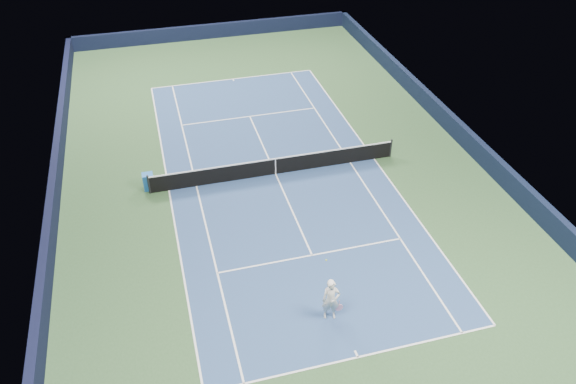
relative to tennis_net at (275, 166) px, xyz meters
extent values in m
plane|color=#2B4B29|center=(0.00, 0.00, -0.50)|extent=(40.00, 40.00, 0.00)
cube|color=black|center=(0.00, 19.82, 0.05)|extent=(22.00, 0.35, 1.10)
cube|color=black|center=(10.82, 0.00, 0.05)|extent=(0.35, 40.00, 1.10)
cube|color=black|center=(-10.82, 0.00, 0.05)|extent=(0.35, 40.00, 1.10)
cube|color=navy|center=(0.00, 0.00, -0.50)|extent=(10.97, 23.77, 0.01)
cube|color=white|center=(0.00, 11.88, -0.50)|extent=(10.97, 0.08, 0.00)
cube|color=white|center=(0.00, -11.88, -0.50)|extent=(10.97, 0.08, 0.00)
cube|color=white|center=(5.49, 0.00, -0.50)|extent=(0.08, 23.77, 0.00)
cube|color=white|center=(-5.49, 0.00, -0.50)|extent=(0.08, 23.77, 0.00)
cube|color=white|center=(4.12, 0.00, -0.50)|extent=(0.08, 23.77, 0.00)
cube|color=white|center=(-4.12, 0.00, -0.50)|extent=(0.08, 23.77, 0.00)
cube|color=white|center=(0.00, 6.40, -0.50)|extent=(8.23, 0.08, 0.00)
cube|color=white|center=(0.00, -6.40, -0.50)|extent=(8.23, 0.08, 0.00)
cube|color=white|center=(0.00, 0.00, -0.50)|extent=(0.08, 12.80, 0.00)
cube|color=white|center=(0.00, 11.73, -0.50)|extent=(0.08, 0.30, 0.00)
cube|color=white|center=(0.00, -11.73, -0.50)|extent=(0.08, 0.30, 0.00)
cylinder|color=black|center=(-6.40, 0.00, 0.03)|extent=(0.10, 0.10, 1.07)
cylinder|color=black|center=(6.40, 0.00, 0.03)|extent=(0.10, 0.10, 1.07)
cube|color=black|center=(0.00, 0.00, -0.05)|extent=(12.80, 0.03, 0.91)
cube|color=white|center=(0.00, 0.00, 0.44)|extent=(12.80, 0.04, 0.06)
cube|color=white|center=(0.00, 0.00, -0.05)|extent=(0.05, 0.04, 0.91)
cube|color=#1D5CAE|center=(-6.40, 0.41, -0.07)|extent=(0.54, 0.49, 0.87)
cube|color=silver|center=(-6.11, 0.41, -0.05)|extent=(0.07, 0.39, 0.39)
imported|color=white|center=(-0.36, -9.84, 0.42)|extent=(0.75, 0.57, 1.84)
cylinder|color=#CC8498|center=(-0.04, -9.89, 0.20)|extent=(0.03, 0.03, 0.30)
cylinder|color=black|center=(-0.04, -9.89, -0.04)|extent=(0.30, 0.02, 0.30)
cylinder|color=#EE9ABF|center=(-0.04, -9.89, -0.04)|extent=(0.33, 0.03, 0.33)
sphere|color=#C4D82D|center=(-0.26, -8.84, 1.50)|extent=(0.07, 0.07, 0.07)
camera|label=1|loc=(-5.68, -23.31, 15.99)|focal=35.00mm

